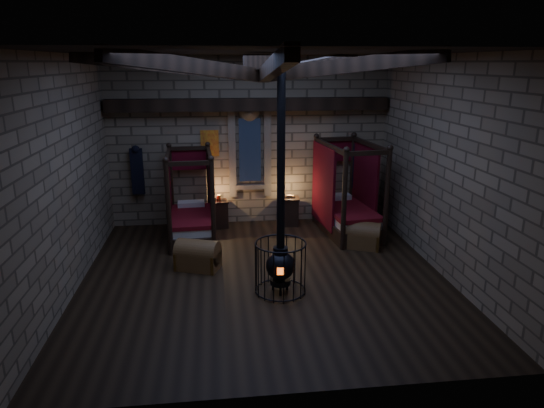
{
  "coord_description": "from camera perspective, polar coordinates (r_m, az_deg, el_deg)",
  "views": [
    {
      "loc": [
        -0.87,
        -8.65,
        4.04
      ],
      "look_at": [
        0.22,
        0.6,
        1.31
      ],
      "focal_mm": 32.0,
      "sensor_mm": 36.0,
      "label": 1
    }
  ],
  "objects": [
    {
      "name": "bed_left",
      "position": [
        11.63,
        -9.43,
        -1.56
      ],
      "size": [
        1.14,
        2.02,
        2.06
      ],
      "rotation": [
        0.0,
        0.0,
        0.05
      ],
      "color": "black",
      "rests_on": "ground"
    },
    {
      "name": "trunk_left",
      "position": [
        9.97,
        -8.71,
        -6.03
      ],
      "size": [
        0.98,
        0.8,
        0.62
      ],
      "rotation": [
        0.0,
        0.0,
        -0.35
      ],
      "color": "brown",
      "rests_on": "ground"
    },
    {
      "name": "stove",
      "position": [
        8.77,
        1.0,
        -6.79
      ],
      "size": [
        0.93,
        0.93,
        4.05
      ],
      "rotation": [
        0.0,
        0.0,
        -0.11
      ],
      "color": "black",
      "rests_on": "ground"
    },
    {
      "name": "bed_right",
      "position": [
        12.01,
        8.71,
        -0.76
      ],
      "size": [
        1.35,
        2.23,
        2.22
      ],
      "rotation": [
        0.0,
        0.0,
        0.11
      ],
      "color": "black",
      "rests_on": "ground"
    },
    {
      "name": "trunk_right",
      "position": [
        11.16,
        10.47,
        -3.68
      ],
      "size": [
        0.97,
        0.81,
        0.61
      ],
      "rotation": [
        0.0,
        0.0,
        -0.41
      ],
      "color": "brown",
      "rests_on": "ground"
    },
    {
      "name": "room",
      "position": [
        8.79,
        -1.1,
        14.41
      ],
      "size": [
        7.02,
        7.02,
        4.29
      ],
      "color": "black",
      "rests_on": "ground"
    },
    {
      "name": "nightstand_left",
      "position": [
        12.32,
        -6.22,
        -1.13
      ],
      "size": [
        0.49,
        0.48,
        0.86
      ],
      "rotation": [
        0.0,
        0.0,
        0.14
      ],
      "color": "black",
      "rests_on": "ground"
    },
    {
      "name": "nightstand_right",
      "position": [
        12.43,
        2.14,
        -0.83
      ],
      "size": [
        0.49,
        0.47,
        0.79
      ],
      "rotation": [
        0.0,
        0.0,
        -0.09
      ],
      "color": "black",
      "rests_on": "ground"
    }
  ]
}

